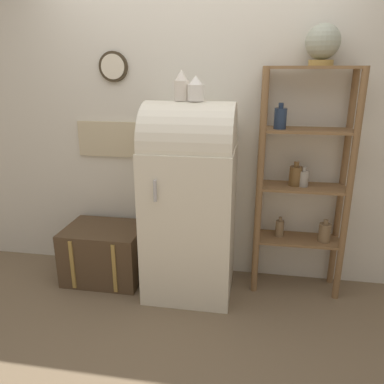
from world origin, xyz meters
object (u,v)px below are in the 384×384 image
at_px(vase_left, 181,86).
at_px(vase_center, 196,89).
at_px(suitcase_trunk, 105,253).
at_px(globe, 323,43).
at_px(refrigerator, 190,197).

distance_m(vase_left, vase_center, 0.11).
xyz_separation_m(suitcase_trunk, globe, (1.67, 0.15, 1.69)).
distance_m(refrigerator, globe, 1.45).
relative_size(refrigerator, vase_left, 7.13).
bearing_deg(globe, vase_center, -166.65).
distance_m(suitcase_trunk, vase_center, 1.60).
height_order(suitcase_trunk, vase_center, vase_center).
bearing_deg(refrigerator, suitcase_trunk, 177.24).
distance_m(refrigerator, suitcase_trunk, 0.95).
distance_m(suitcase_trunk, globe, 2.38).
height_order(suitcase_trunk, vase_left, vase_left).
height_order(vase_left, vase_center, vase_left).
relative_size(refrigerator, suitcase_trunk, 2.35).
bearing_deg(vase_left, suitcase_trunk, 177.92).
height_order(suitcase_trunk, globe, globe).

